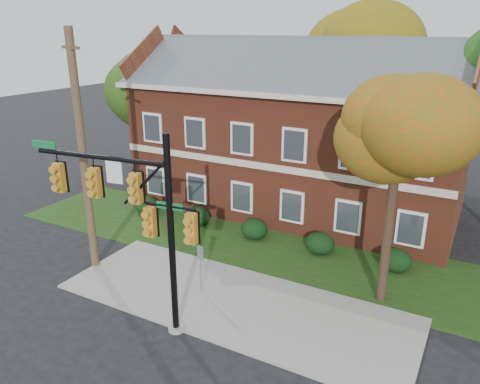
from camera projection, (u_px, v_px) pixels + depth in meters
The scene contains 15 objects.
ground at pixel (220, 316), 17.51m from camera, with size 120.00×120.00×0.00m, color black.
sidewalk at pixel (234, 302), 18.32m from camera, with size 14.00×5.00×0.08m, color gray.
grass_strip at pixel (285, 252), 22.46m from camera, with size 30.00×6.00×0.04m, color #193811.
apartment_building at pixel (297, 124), 26.64m from camera, with size 18.80×8.80×9.74m.
hedge_far_left at pixel (146, 205), 26.95m from camera, with size 1.40×1.26×1.05m, color black.
hedge_left at pixel (197, 216), 25.36m from camera, with size 1.40×1.26×1.05m, color black.
hedge_center at pixel (254, 229), 23.78m from camera, with size 1.40×1.26×1.05m, color black.
hedge_right at pixel (320, 243), 22.20m from camera, with size 1.40×1.26×1.05m, color black.
hedge_far_right at pixel (396, 260), 20.61m from camera, with size 1.40×1.26×1.05m, color black.
tree_near_right at pixel (405, 136), 16.12m from camera, with size 4.50×4.25×8.58m.
tree_left_rear at pixel (148, 86), 29.55m from camera, with size 5.40×5.10×8.88m.
tree_far_rear at pixel (362, 49), 31.23m from camera, with size 6.84×6.46×11.52m.
traffic_signal at pixel (136, 210), 15.66m from camera, with size 6.38×1.02×7.16m.
utility_pole at pixel (83, 154), 19.48m from camera, with size 1.53×0.69×10.28m.
sign_post at pixel (200, 262), 18.53m from camera, with size 0.31×0.09×2.12m.
Camera 1 is at (7.82, -12.77, 10.22)m, focal length 35.00 mm.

